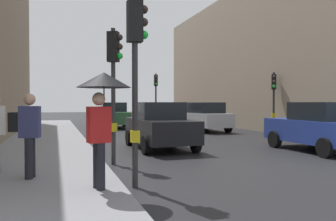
# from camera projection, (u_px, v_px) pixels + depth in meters

# --- Properties ---
(ground_plane) EXTENTS (120.00, 120.00, 0.00)m
(ground_plane) POSITION_uv_depth(u_px,v_px,m) (328.00, 172.00, 8.82)
(ground_plane) COLOR black
(sidewalk_kerb) EXTENTS (3.26, 40.00, 0.16)m
(sidewalk_kerb) POSITION_uv_depth(u_px,v_px,m) (44.00, 150.00, 12.42)
(sidewalk_kerb) COLOR gray
(sidewalk_kerb) RESTS_ON ground
(building_facade_right) EXTENTS (12.00, 26.25, 9.50)m
(building_facade_right) POSITION_uv_depth(u_px,v_px,m) (308.00, 62.00, 25.89)
(building_facade_right) COLOR gray
(building_facade_right) RESTS_ON ground
(traffic_light_near_right) EXTENTS (0.45, 0.36, 3.82)m
(traffic_light_near_right) POSITION_uv_depth(u_px,v_px,m) (114.00, 71.00, 9.80)
(traffic_light_near_right) COLOR #2D2D2D
(traffic_light_near_right) RESTS_ON ground
(traffic_light_far_median) EXTENTS (0.25, 0.43, 3.95)m
(traffic_light_far_median) POSITION_uv_depth(u_px,v_px,m) (156.00, 90.00, 26.40)
(traffic_light_far_median) COLOR #2D2D2D
(traffic_light_far_median) RESTS_ON ground
(traffic_light_mid_street) EXTENTS (0.35, 0.45, 3.41)m
(traffic_light_mid_street) POSITION_uv_depth(u_px,v_px,m) (274.00, 92.00, 19.31)
(traffic_light_mid_street) COLOR #2D2D2D
(traffic_light_mid_street) RESTS_ON ground
(traffic_light_near_left) EXTENTS (0.43, 0.25, 3.91)m
(traffic_light_near_left) POSITION_uv_depth(u_px,v_px,m) (136.00, 56.00, 7.14)
(traffic_light_near_left) COLOR #2D2D2D
(traffic_light_near_left) RESTS_ON ground
(car_dark_suv) EXTENTS (2.04, 4.21, 1.76)m
(car_dark_suv) POSITION_uv_depth(u_px,v_px,m) (160.00, 125.00, 13.37)
(car_dark_suv) COLOR black
(car_dark_suv) RESTS_ON ground
(car_red_sedan) EXTENTS (2.11, 4.25, 1.76)m
(car_red_sedan) POSITION_uv_depth(u_px,v_px,m) (159.00, 112.00, 31.59)
(car_red_sedan) COLOR red
(car_red_sedan) RESTS_ON ground
(car_silver_hatchback) EXTENTS (2.28, 4.33, 1.76)m
(car_silver_hatchback) POSITION_uv_depth(u_px,v_px,m) (204.00, 117.00, 21.36)
(car_silver_hatchback) COLOR #BCBCC1
(car_silver_hatchback) RESTS_ON ground
(car_green_estate) EXTENTS (2.17, 4.28, 1.76)m
(car_green_estate) POSITION_uv_depth(u_px,v_px,m) (114.00, 115.00, 24.34)
(car_green_estate) COLOR #2D6038
(car_green_estate) RESTS_ON ground
(car_blue_van) EXTENTS (2.04, 4.21, 1.76)m
(car_blue_van) POSITION_uv_depth(u_px,v_px,m) (320.00, 127.00, 12.52)
(car_blue_van) COLOR navy
(car_blue_van) RESTS_ON ground
(pedestrian_with_umbrella) EXTENTS (1.00, 1.00, 2.14)m
(pedestrian_with_umbrella) POSITION_uv_depth(u_px,v_px,m) (102.00, 97.00, 6.44)
(pedestrian_with_umbrella) COLOR black
(pedestrian_with_umbrella) RESTS_ON sidewalk_kerb
(pedestrian_with_grey_backpack) EXTENTS (0.64, 0.40, 1.77)m
(pedestrian_with_grey_backpack) POSITION_uv_depth(u_px,v_px,m) (28.00, 130.00, 7.32)
(pedestrian_with_grey_backpack) COLOR black
(pedestrian_with_grey_backpack) RESTS_ON sidewalk_kerb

